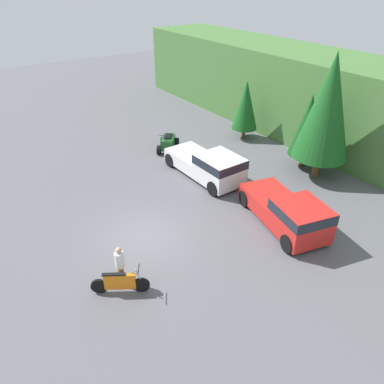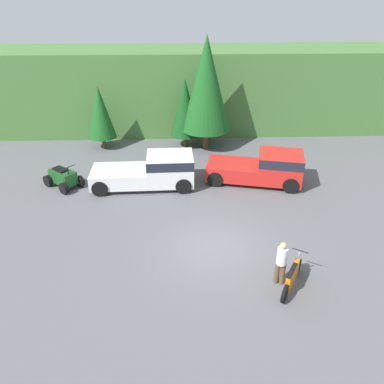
{
  "view_description": "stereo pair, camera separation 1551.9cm",
  "coord_description": "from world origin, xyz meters",
  "px_view_note": "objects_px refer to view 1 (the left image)",
  "views": [
    {
      "loc": [
        12.63,
        -6.02,
        10.68
      ],
      "look_at": [
        -0.79,
        3.13,
        0.95
      ],
      "focal_mm": 35.0,
      "sensor_mm": 36.0,
      "label": 1
    },
    {
      "loc": [
        -1.42,
        -12.49,
        9.39
      ],
      "look_at": [
        -0.79,
        3.13,
        0.95
      ],
      "focal_mm": 35.0,
      "sensor_mm": 36.0,
      "label": 2
    }
  ],
  "objects_px": {
    "pickup_truck_red": "(289,212)",
    "pickup_truck_second": "(210,165)",
    "rider_person": "(120,265)",
    "quad_atv": "(168,143)",
    "dirt_bike": "(120,283)"
  },
  "relations": [
    {
      "from": "pickup_truck_red",
      "to": "dirt_bike",
      "type": "height_order",
      "value": "pickup_truck_red"
    },
    {
      "from": "dirt_bike",
      "to": "rider_person",
      "type": "distance_m",
      "value": 0.67
    },
    {
      "from": "rider_person",
      "to": "dirt_bike",
      "type": "bearing_deg",
      "value": -108.5
    },
    {
      "from": "dirt_bike",
      "to": "quad_atv",
      "type": "xyz_separation_m",
      "value": [
        -10.15,
        8.26,
        0.04
      ]
    },
    {
      "from": "quad_atv",
      "to": "rider_person",
      "type": "height_order",
      "value": "rider_person"
    },
    {
      "from": "quad_atv",
      "to": "pickup_truck_red",
      "type": "bearing_deg",
      "value": 40.53
    },
    {
      "from": "pickup_truck_red",
      "to": "dirt_bike",
      "type": "distance_m",
      "value": 8.34
    },
    {
      "from": "pickup_truck_red",
      "to": "pickup_truck_second",
      "type": "relative_size",
      "value": 0.99
    },
    {
      "from": "dirt_bike",
      "to": "rider_person",
      "type": "bearing_deg",
      "value": 90.35
    },
    {
      "from": "pickup_truck_second",
      "to": "quad_atv",
      "type": "xyz_separation_m",
      "value": [
        -4.86,
        0.12,
        -0.42
      ]
    },
    {
      "from": "pickup_truck_second",
      "to": "dirt_bike",
      "type": "height_order",
      "value": "pickup_truck_second"
    },
    {
      "from": "pickup_truck_red",
      "to": "rider_person",
      "type": "relative_size",
      "value": 3.05
    },
    {
      "from": "pickup_truck_red",
      "to": "dirt_bike",
      "type": "bearing_deg",
      "value": -81.72
    },
    {
      "from": "pickup_truck_second",
      "to": "rider_person",
      "type": "relative_size",
      "value": 3.07
    },
    {
      "from": "dirt_bike",
      "to": "rider_person",
      "type": "xyz_separation_m",
      "value": [
        -0.38,
        0.24,
        0.49
      ]
    }
  ]
}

